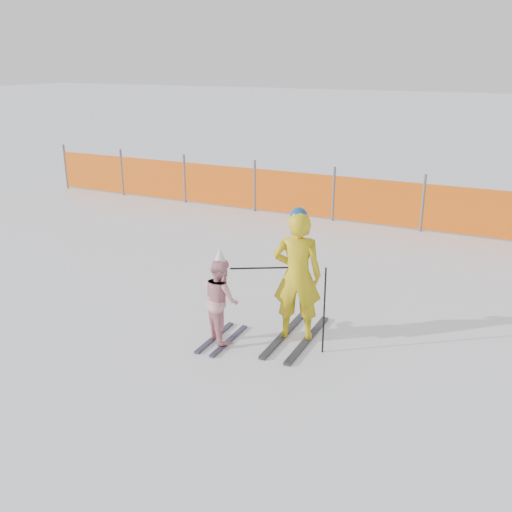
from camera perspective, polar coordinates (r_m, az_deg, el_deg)
The scene contains 5 objects.
ground at distance 7.82m, azimuth -1.60°, elevation -8.03°, with size 120.00×120.00×0.00m, color white.
adult at distance 7.41m, azimuth 4.15°, elevation -1.97°, with size 0.72×1.46×1.82m.
child at distance 7.48m, azimuth -3.53°, elevation -4.31°, with size 0.69×0.95×1.31m.
ski_poles at distance 7.25m, azimuth 4.24°, elevation -3.80°, with size 1.23×0.38×1.16m.
safety_fence at distance 13.47m, azimuth 4.68°, elevation 6.22°, with size 14.57×0.06×1.25m.
Camera 1 is at (3.19, -6.17, 3.59)m, focal length 40.00 mm.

